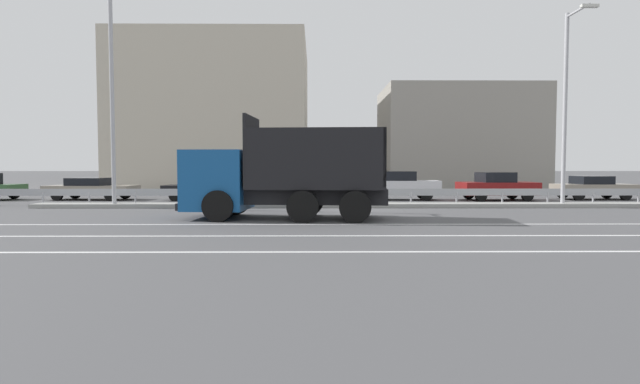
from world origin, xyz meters
The scene contains 18 objects.
ground_plane centered at (0.00, 0.00, 0.00)m, with size 320.00×320.00×0.00m, color #4C4C4F.
lane_strip_0 centered at (-2.25, -4.91, 0.00)m, with size 49.61×0.16×0.01m, color silver.
lane_strip_1 centered at (-2.25, -7.50, 0.00)m, with size 49.61×0.16×0.01m, color silver.
lane_strip_2 centered at (-2.25, -9.95, 0.00)m, with size 49.61×0.16×0.01m, color silver.
median_island centered at (0.00, 1.57, 0.09)m, with size 27.28×1.10×0.18m, color gray.
median_guardrail centered at (0.00, 2.59, 0.57)m, with size 49.61×0.09×0.78m.
dump_truck centered at (-3.11, -3.04, 1.26)m, with size 7.17×3.15×3.56m.
median_road_sign centered at (-4.69, 1.57, 1.38)m, with size 0.85×0.16×2.53m.
street_lamp_0 centered at (-10.09, 1.29, 5.33)m, with size 0.70×1.94×9.74m.
street_lamp_1 centered at (9.76, 1.38, 4.69)m, with size 0.70×1.92×8.50m.
parked_car_1 centered at (-13.41, 6.62, 0.63)m, with size 4.79×2.18×1.19m.
parked_car_2 centered at (-7.40, 6.35, 0.70)m, with size 3.92×2.06×1.41m.
parked_car_3 centered at (-2.65, 6.09, 0.73)m, with size 4.33×2.06×1.47m.
parked_car_4 centered at (3.36, 6.38, 0.78)m, with size 4.13×1.96×1.55m.
parked_car_5 centered at (8.46, 6.05, 0.75)m, with size 4.08×2.15×1.50m.
parked_car_6 centered at (13.95, 6.61, 0.67)m, with size 4.10×1.94×1.29m.
background_building_0 centered at (-9.71, 23.57, 6.13)m, with size 15.30×13.73×12.26m, color beige.
background_building_1 centered at (10.91, 22.11, 4.19)m, with size 12.75×8.47×8.37m, color gray.
Camera 1 is at (-1.25, -20.49, 1.83)m, focal length 28.00 mm.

